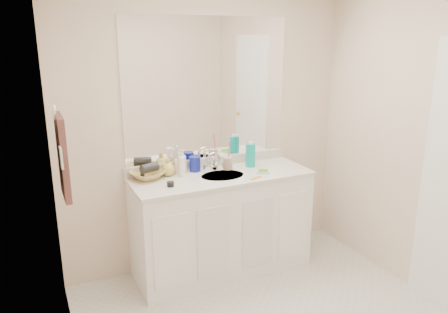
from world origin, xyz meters
The scene contains 26 objects.
wall_back centered at (0.00, 1.30, 1.20)m, with size 2.60×0.02×2.40m, color beige.
wall_left centered at (-1.30, 0.00, 1.20)m, with size 0.02×2.60×2.40m, color beige.
wall_right centered at (1.30, 0.00, 1.20)m, with size 0.02×2.60×2.40m, color beige.
vanity_cabinet centered at (0.00, 1.02, 0.42)m, with size 1.50×0.55×0.85m, color white.
countertop centered at (0.00, 1.02, 0.86)m, with size 1.52×0.57×0.03m, color silver.
backsplash centered at (0.00, 1.29, 0.92)m, with size 1.52×0.03×0.08m, color beige.
sink_basin centered at (0.00, 1.00, 0.87)m, with size 0.37×0.37×0.02m, color beige.
faucet centered at (0.00, 1.18, 0.94)m, with size 0.02×0.02×0.11m, color silver.
mirror centered at (0.00, 1.29, 1.56)m, with size 1.48×0.01×1.20m, color white.
blue_mug centered at (-0.16, 1.21, 0.94)m, with size 0.09×0.09×0.13m, color navy.
tan_cup centered at (0.11, 1.14, 0.93)m, with size 0.08×0.08×0.11m, color #C9AC8D.
toothbrush centered at (0.12, 1.14, 1.03)m, with size 0.01×0.01×0.20m, color #DD3AA1.
mouthwash_bottle centered at (0.33, 1.13, 0.98)m, with size 0.09×0.09×0.21m, color #0EA89D.
soap_dish centered at (0.34, 0.92, 0.89)m, with size 0.11×0.09×0.01m, color silver.
green_soap centered at (0.34, 0.92, 0.90)m, with size 0.08×0.05×0.03m, color #85E437.
orange_comb centered at (0.21, 0.82, 0.88)m, with size 0.12×0.03×0.01m, color orange.
dark_jar centered at (-0.48, 0.93, 0.90)m, with size 0.06×0.06×0.04m, color black.
extra_white_bottle centered at (-0.31, 1.13, 0.96)m, with size 0.05×0.05×0.16m, color white.
soap_bottle_white centered at (-0.27, 1.23, 0.98)m, with size 0.08×0.08×0.20m, color white.
soap_bottle_cream centered at (-0.30, 1.23, 0.97)m, with size 0.08×0.08×0.17m, color beige.
soap_bottle_yellow centered at (-0.41, 1.20, 0.95)m, with size 0.12×0.12×0.15m, color #DEC556.
wicker_basket centered at (-0.59, 1.18, 0.91)m, with size 0.26×0.26×0.06m, color tan.
hair_dryer centered at (-0.57, 1.18, 0.97)m, with size 0.07×0.07×0.15m, color black.
towel_ring centered at (-1.27, 0.77, 1.55)m, with size 0.11×0.11×0.01m, color silver.
hand_towel centered at (-1.25, 0.77, 1.25)m, with size 0.04×0.32×0.55m, color #3E2421.
switch_plate centered at (-1.27, 0.57, 1.30)m, with size 0.01×0.09×0.13m, color silver.
Camera 1 is at (-1.46, -2.12, 2.02)m, focal length 35.00 mm.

